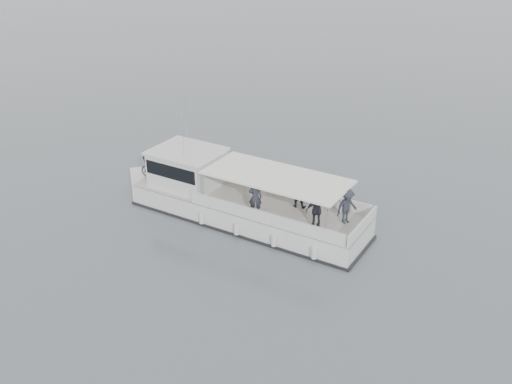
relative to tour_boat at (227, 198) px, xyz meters
The scene contains 2 objects.
ground 5.90m from the tour_boat, 12.11° to the right, with size 1400.00×1400.00×0.00m, color #525A60.
tour_boat is the anchor object (origin of this frame).
Camera 1 is at (9.86, -16.40, 12.73)m, focal length 40.00 mm.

